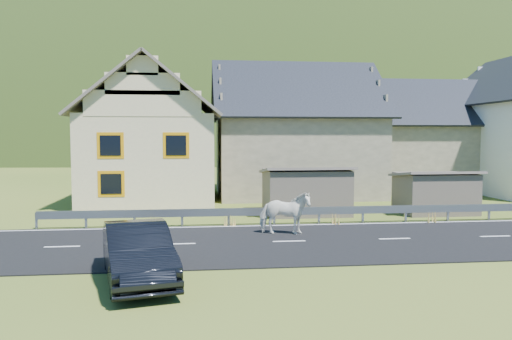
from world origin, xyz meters
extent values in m
plane|color=#344815|center=(0.00, 0.00, 0.00)|extent=(160.00, 160.00, 0.00)
cube|color=black|center=(0.00, 0.00, 0.02)|extent=(60.00, 7.00, 0.04)
cube|color=silver|center=(0.00, 0.00, 0.04)|extent=(60.00, 6.60, 0.01)
cube|color=#93969B|center=(0.00, 3.68, 0.58)|extent=(28.00, 0.08, 0.34)
cube|color=#93969B|center=(-14.00, 3.70, 0.35)|extent=(0.10, 0.06, 0.70)
cube|color=#93969B|center=(-12.00, 3.70, 0.35)|extent=(0.10, 0.06, 0.70)
cube|color=#93969B|center=(-10.00, 3.70, 0.35)|extent=(0.10, 0.06, 0.70)
cube|color=#93969B|center=(-8.00, 3.70, 0.35)|extent=(0.10, 0.06, 0.70)
cube|color=#93969B|center=(-6.00, 3.70, 0.35)|extent=(0.10, 0.06, 0.70)
cube|color=#93969B|center=(-4.00, 3.70, 0.35)|extent=(0.10, 0.06, 0.70)
cube|color=#93969B|center=(-2.00, 3.70, 0.35)|extent=(0.10, 0.06, 0.70)
cube|color=#93969B|center=(0.00, 3.70, 0.35)|extent=(0.10, 0.06, 0.70)
cube|color=#93969B|center=(2.00, 3.70, 0.35)|extent=(0.10, 0.06, 0.70)
cube|color=#93969B|center=(4.00, 3.70, 0.35)|extent=(0.10, 0.06, 0.70)
cube|color=#93969B|center=(6.00, 3.70, 0.35)|extent=(0.10, 0.06, 0.70)
cube|color=#6C6053|center=(-2.00, 6.50, 1.10)|extent=(4.30, 3.30, 2.40)
cube|color=#6C6053|center=(4.50, 6.00, 1.00)|extent=(3.80, 2.90, 2.20)
cube|color=beige|center=(-10.00, 12.00, 2.50)|extent=(7.00, 9.00, 5.00)
cube|color=orange|center=(-11.60, 7.50, 3.40)|extent=(1.30, 0.12, 1.30)
cube|color=orange|center=(-8.40, 7.50, 3.40)|extent=(1.30, 0.12, 1.30)
cube|color=orange|center=(-11.60, 7.50, 1.50)|extent=(1.30, 0.12, 1.30)
cube|color=tan|center=(-12.00, 13.50, 6.56)|extent=(0.70, 0.70, 2.40)
cube|color=tan|center=(-1.00, 15.00, 2.50)|extent=(10.00, 9.00, 5.00)
cube|color=tan|center=(9.00, 17.00, 2.30)|extent=(9.00, 8.00, 4.60)
ellipsoid|color=#263712|center=(5.00, 180.00, -20.00)|extent=(440.00, 280.00, 260.00)
ellipsoid|color=black|center=(-55.00, 110.00, 6.00)|extent=(76.00, 50.00, 28.00)
imported|color=white|center=(-3.95, 1.30, 0.88)|extent=(1.29, 2.14, 1.69)
imported|color=black|center=(-8.90, -4.26, 0.77)|extent=(2.64, 4.89, 1.53)
camera|label=1|loc=(-7.21, -17.71, 3.91)|focal=35.00mm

